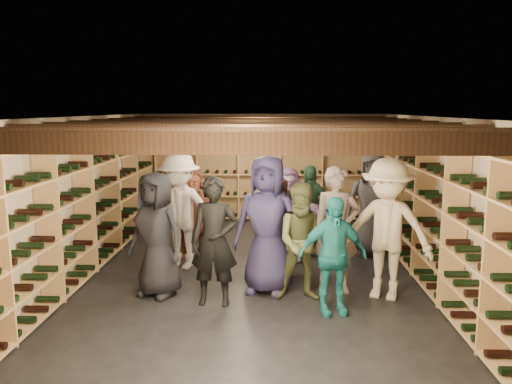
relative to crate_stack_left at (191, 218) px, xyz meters
The scene contains 23 objects.
ground 2.80m from the crate_stack_left, 60.77° to the right, with size 8.00×8.00×0.00m, color black.
walls 2.90m from the crate_stack_left, 60.77° to the right, with size 5.52×8.02×2.40m.
ceiling 3.46m from the crate_stack_left, 60.77° to the right, with size 5.50×8.00×0.01m, color beige.
ceiling_joists 3.37m from the crate_stack_left, 60.77° to the right, with size 5.40×7.12×0.18m.
wine_rack_left 2.81m from the crate_stack_left, 116.66° to the right, with size 0.32×7.50×2.15m.
wine_rack_right 4.67m from the crate_stack_left, 31.67° to the right, with size 0.32×7.50×2.15m.
wine_rack_back 2.09m from the crate_stack_left, 46.13° to the left, with size 4.70×0.30×2.15m.
crate_stack_left is the anchor object (origin of this frame).
crate_stack_right 2.41m from the crate_stack_left, 27.74° to the right, with size 0.57×0.44×0.51m.
crate_loose 1.65m from the crate_stack_left, ahead, with size 0.50×0.33×0.17m, color tan.
person_0 3.38m from the crate_stack_left, 88.34° to the right, with size 0.83×0.54×1.70m, color black.
person_1 3.78m from the crate_stack_left, 75.89° to the right, with size 0.61×0.40×1.68m, color black.
person_2 4.04m from the crate_stack_left, 58.84° to the right, with size 0.77×0.60×1.57m, color #515632.
person_3 4.64m from the crate_stack_left, 46.45° to the right, with size 1.22×0.70×1.89m, color beige.
person_4 4.58m from the crate_stack_left, 58.25° to the right, with size 0.87×0.36×1.48m, color teal.
person_5 1.67m from the crate_stack_left, 79.33° to the right, with size 1.43×0.46×1.54m, color brown.
person_6 3.60m from the crate_stack_left, 63.44° to the right, with size 0.93×0.61×1.91m, color #242043.
person_7 4.06m from the crate_stack_left, 51.00° to the right, with size 0.64×0.42×1.76m, color gray.
person_8 3.23m from the crate_stack_left, 56.22° to the right, with size 0.75×0.58×1.53m, color #4A2D1C.
person_9 2.24m from the crate_stack_left, 84.84° to the right, with size 1.19×0.68×1.84m, color beige.
person_10 2.66m from the crate_stack_left, 29.54° to the right, with size 0.92×0.38×1.57m, color #2A5239.
person_11 2.58m from the crate_stack_left, 41.62° to the right, with size 1.46×0.47×1.58m, color gray.
person_12 3.65m from the crate_stack_left, 21.29° to the right, with size 0.88×0.57×1.79m, color #353339.
Camera 1 is at (0.31, -7.39, 2.53)m, focal length 35.00 mm.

